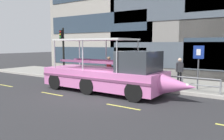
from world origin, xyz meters
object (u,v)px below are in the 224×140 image
Objects in this scene: traffic_light_pole at (63,47)px; parking_sign at (198,60)px; pedestrian_mid_right at (109,66)px; duck_tour_boat at (110,75)px; leaned_bicycle at (71,72)px; pedestrian_near_bow at (180,69)px; pedestrian_mid_left at (122,69)px.

traffic_light_pole is 1.55× the size of parking_sign.
parking_sign reaches higher than pedestrian_mid_right.
duck_tour_boat reaches higher than pedestrian_mid_right.
leaned_bicycle is at bearing -178.50° from parking_sign.
parking_sign is 5.23m from duck_tour_boat.
parking_sign is 0.27× the size of duck_tour_boat.
leaned_bicycle is (0.55, 0.28, -2.05)m from traffic_light_pole.
pedestrian_near_bow is (9.34, 1.24, -1.35)m from traffic_light_pole.
leaned_bicycle is at bearing -173.81° from pedestrian_near_bow.
pedestrian_mid_right reaches higher than pedestrian_mid_left.
traffic_light_pole is 4.53m from pedestrian_mid_right.
duck_tour_boat reaches higher than pedestrian_near_bow.
traffic_light_pole is 9.52m from pedestrian_near_bow.
pedestrian_mid_right is at bearing 126.21° from duck_tour_boat.
duck_tour_boat reaches higher than leaned_bicycle.
pedestrian_near_bow is at bearing 6.19° from leaned_bicycle.
traffic_light_pole is at bearing -173.26° from pedestrian_mid_right.
parking_sign is at bearing -1.77° from pedestrian_mid_left.
pedestrian_mid_left is at bearing -172.55° from pedestrian_near_bow.
pedestrian_near_bow is at bearing 7.45° from pedestrian_mid_left.
pedestrian_near_bow is 1.19× the size of pedestrian_mid_left.
duck_tour_boat is (-4.28, -2.88, -0.88)m from parking_sign.
parking_sign is 1.45× the size of pedestrian_near_bow.
pedestrian_mid_right is (3.74, 0.22, 0.68)m from leaned_bicycle.
pedestrian_mid_right is at bearing -171.77° from pedestrian_near_bow.
duck_tour_boat is (5.82, -2.62, 0.50)m from leaned_bicycle.
duck_tour_boat reaches higher than pedestrian_mid_left.
pedestrian_near_bow is at bearing 152.12° from parking_sign.
traffic_light_pole reaches higher than pedestrian_mid_left.
pedestrian_near_bow is 4.04m from pedestrian_mid_left.
leaned_bicycle is 1.17× the size of pedestrian_mid_left.
traffic_light_pole is 0.42× the size of duck_tour_boat.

